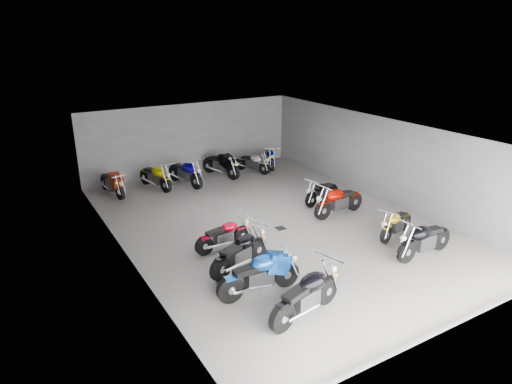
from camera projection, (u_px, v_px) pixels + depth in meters
ground at (273, 223)px, 15.79m from camera, size 14.00×14.00×0.00m
wall_back at (191, 138)px, 20.91m from camera, size 10.00×0.10×3.20m
wall_left at (124, 208)px, 12.84m from camera, size 0.10×14.00×3.20m
wall_right at (382, 159)px, 17.65m from camera, size 0.10×14.00×3.20m
ceiling at (274, 132)px, 14.70m from camera, size 10.00×14.00×0.04m
drain_grate at (281, 228)px, 15.38m from camera, size 0.32×0.32×0.01m
motorcycle_left_a at (307, 295)px, 10.53m from camera, size 2.27×0.70×1.01m
motorcycle_left_b at (260, 274)px, 11.43m from camera, size 2.30×0.48×1.01m
motorcycle_left_c at (240, 252)px, 12.61m from camera, size 2.11×0.84×0.96m
motorcycle_left_d at (224, 235)px, 13.81m from camera, size 1.92×0.41×0.84m
motorcycle_right_a at (424, 239)px, 13.35m from camera, size 2.24×0.46×0.98m
motorcycle_right_b at (396, 223)px, 14.64m from camera, size 1.87×0.68×0.84m
motorcycle_right_d at (338, 201)px, 16.32m from camera, size 2.25×0.48×0.99m
motorcycle_right_e at (322, 192)px, 17.49m from camera, size 1.86×0.58×0.83m
motorcycle_back_a at (112, 183)px, 18.33m from camera, size 0.52×2.14×0.94m
motorcycle_back_b at (156, 177)px, 19.04m from camera, size 0.70×2.16×0.96m
motorcycle_back_c at (186, 173)px, 19.46m from camera, size 0.69×2.28×1.01m
motorcycle_back_d at (221, 165)px, 20.61m from camera, size 0.79×2.26×1.02m
motorcycle_back_e at (253, 163)px, 21.23m from camera, size 0.88×1.85×0.86m
motorcycle_back_f at (270, 157)px, 22.04m from camera, size 0.92×1.89×0.88m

